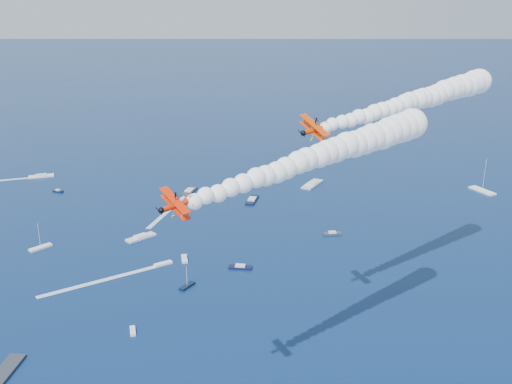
{
  "coord_description": "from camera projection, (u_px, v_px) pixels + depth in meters",
  "views": [
    {
      "loc": [
        -1.07,
        -91.14,
        88.27
      ],
      "look_at": [
        6.53,
        15.3,
        50.6
      ],
      "focal_mm": 41.5,
      "sensor_mm": 36.0,
      "label": 1
    }
  ],
  "objects": [
    {
      "name": "smoke_trail_lead",
      "position": [
        410.0,
        102.0,
        144.76
      ],
      "size": [
        66.52,
        61.71,
        11.57
      ],
      "primitive_type": null,
      "rotation": [
        0.0,
        0.0,
        3.72
      ],
      "color": "white"
    },
    {
      "name": "biplane_lead",
      "position": [
        315.0,
        130.0,
        127.53
      ],
      "size": [
        11.68,
        12.47,
        8.63
      ],
      "primitive_type": null,
      "rotation": [
        -0.41,
        0.07,
        3.72
      ],
      "color": "#E83B04"
    },
    {
      "name": "biplane_trail",
      "position": [
        177.0,
        205.0,
        94.82
      ],
      "size": [
        10.01,
        10.63,
        7.08
      ],
      "primitive_type": null,
      "rotation": [
        -0.35,
        0.07,
        3.75
      ],
      "color": "#F02705"
    },
    {
      "name": "smoke_trail_trail",
      "position": [
        318.0,
        157.0,
        112.75
      ],
      "size": [
        66.58,
        63.03,
        11.57
      ],
      "primitive_type": null,
      "rotation": [
        0.0,
        0.0,
        3.75
      ],
      "color": "white"
    },
    {
      "name": "boat_wakes",
      "position": [
        78.0,
        218.0,
        235.56
      ],
      "size": [
        114.11,
        119.65,
        0.04
      ],
      "color": "white",
      "rests_on": "ground"
    },
    {
      "name": "spectator_boats",
      "position": [
        213.0,
        228.0,
        225.13
      ],
      "size": [
        249.03,
        175.03,
        0.7
      ],
      "color": "white",
      "rests_on": "ground"
    }
  ]
}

